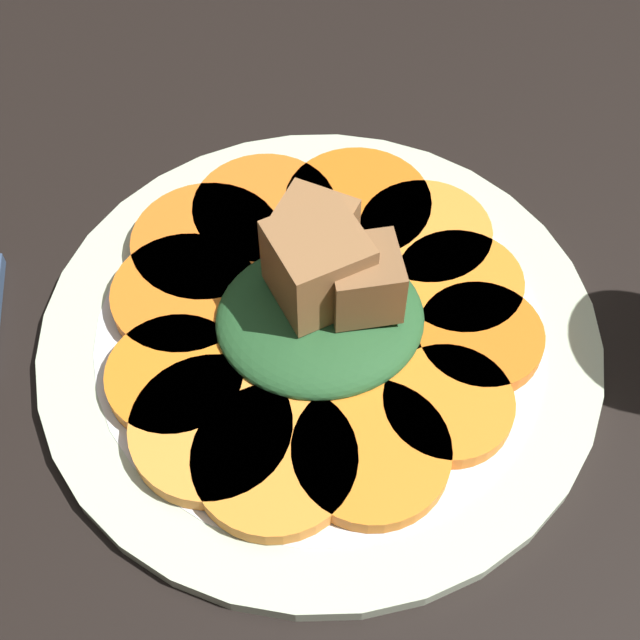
# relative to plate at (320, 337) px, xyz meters

# --- Properties ---
(table_slab) EXTENTS (1.20, 1.20, 0.02)m
(table_slab) POSITION_rel_plate_xyz_m (0.00, 0.00, -0.02)
(table_slab) COLOR black
(table_slab) RESTS_ON ground
(plate) EXTENTS (0.30, 0.30, 0.01)m
(plate) POSITION_rel_plate_xyz_m (0.00, 0.00, 0.00)
(plate) COLOR beige
(plate) RESTS_ON table_slab
(carrot_slice_0) EXTENTS (0.07, 0.07, 0.01)m
(carrot_slice_0) POSITION_rel_plate_xyz_m (-0.07, -0.05, 0.01)
(carrot_slice_0) COLOR orange
(carrot_slice_0) RESTS_ON plate
(carrot_slice_1) EXTENTS (0.08, 0.08, 0.01)m
(carrot_slice_1) POSITION_rel_plate_xyz_m (-0.03, -0.08, 0.01)
(carrot_slice_1) COLOR orange
(carrot_slice_1) RESTS_ON plate
(carrot_slice_2) EXTENTS (0.08, 0.08, 0.01)m
(carrot_slice_2) POSITION_rel_plate_xyz_m (0.02, -0.08, 0.01)
(carrot_slice_2) COLOR orange
(carrot_slice_2) RESTS_ON plate
(carrot_slice_3) EXTENTS (0.08, 0.08, 0.01)m
(carrot_slice_3) POSITION_rel_plate_xyz_m (0.06, -0.06, 0.01)
(carrot_slice_3) COLOR orange
(carrot_slice_3) RESTS_ON plate
(carrot_slice_4) EXTENTS (0.08, 0.08, 0.01)m
(carrot_slice_4) POSITION_rel_plate_xyz_m (0.07, -0.03, 0.01)
(carrot_slice_4) COLOR orange
(carrot_slice_4) RESTS_ON plate
(carrot_slice_5) EXTENTS (0.07, 0.07, 0.01)m
(carrot_slice_5) POSITION_rel_plate_xyz_m (0.08, 0.02, 0.01)
(carrot_slice_5) COLOR orange
(carrot_slice_5) RESTS_ON plate
(carrot_slice_6) EXTENTS (0.08, 0.08, 0.01)m
(carrot_slice_6) POSITION_rel_plate_xyz_m (0.06, 0.05, 0.01)
(carrot_slice_6) COLOR orange
(carrot_slice_6) RESTS_ON plate
(carrot_slice_7) EXTENTS (0.08, 0.08, 0.01)m
(carrot_slice_7) POSITION_rel_plate_xyz_m (0.03, 0.07, 0.01)
(carrot_slice_7) COLOR orange
(carrot_slice_7) RESTS_ON plate
(carrot_slice_8) EXTENTS (0.08, 0.08, 0.01)m
(carrot_slice_8) POSITION_rel_plate_xyz_m (-0.02, 0.08, 0.01)
(carrot_slice_8) COLOR orange
(carrot_slice_8) RESTS_ON plate
(carrot_slice_9) EXTENTS (0.06, 0.06, 0.01)m
(carrot_slice_9) POSITION_rel_plate_xyz_m (-0.06, 0.05, 0.01)
(carrot_slice_9) COLOR orange
(carrot_slice_9) RESTS_ON plate
(carrot_slice_10) EXTENTS (0.07, 0.07, 0.01)m
(carrot_slice_10) POSITION_rel_plate_xyz_m (-0.08, 0.02, 0.01)
(carrot_slice_10) COLOR orange
(carrot_slice_10) RESTS_ON plate
(carrot_slice_11) EXTENTS (0.07, 0.07, 0.01)m
(carrot_slice_11) POSITION_rel_plate_xyz_m (-0.08, -0.02, 0.01)
(carrot_slice_11) COLOR orange
(carrot_slice_11) RESTS_ON plate
(center_pile) EXTENTS (0.11, 0.10, 0.07)m
(center_pile) POSITION_rel_plate_xyz_m (-0.00, -0.00, 0.03)
(center_pile) COLOR #235128
(center_pile) RESTS_ON plate
(fork) EXTENTS (0.19, 0.02, 0.00)m
(fork) POSITION_rel_plate_xyz_m (-0.01, -0.07, 0.01)
(fork) COLOR #B2B2B7
(fork) RESTS_ON plate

